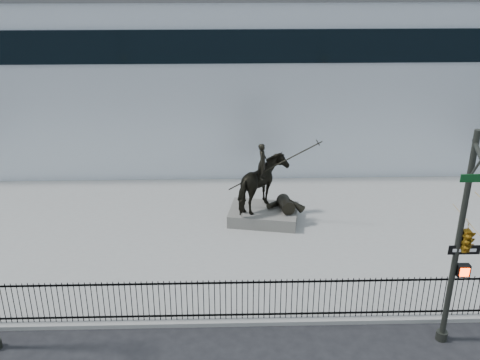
{
  "coord_description": "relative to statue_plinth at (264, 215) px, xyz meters",
  "views": [
    {
      "loc": [
        0.2,
        -13.98,
        11.73
      ],
      "look_at": [
        0.76,
        6.0,
        3.09
      ],
      "focal_mm": 42.0,
      "sensor_mm": 36.0,
      "label": 1
    }
  ],
  "objects": [
    {
      "name": "picket_fence",
      "position": [
        -1.87,
        -6.99,
        0.47
      ],
      "size": [
        22.1,
        0.1,
        1.5
      ],
      "color": "black",
      "rests_on": "plaza"
    },
    {
      "name": "ground",
      "position": [
        -1.87,
        -8.24,
        -0.43
      ],
      "size": [
        120.0,
        120.0,
        0.0
      ],
      "primitive_type": "plane",
      "color": "black",
      "rests_on": "ground"
    },
    {
      "name": "equestrian_statue",
      "position": [
        0.06,
        -0.01,
        1.44
      ],
      "size": [
        3.74,
        2.67,
        3.22
      ],
      "rotation": [
        0.0,
        0.0,
        -0.18
      ],
      "color": "black",
      "rests_on": "statue_plinth"
    },
    {
      "name": "plaza",
      "position": [
        -1.87,
        -1.24,
        -0.35
      ],
      "size": [
        30.0,
        12.0,
        0.15
      ],
      "primitive_type": "cube",
      "color": "gray",
      "rests_on": "ground"
    },
    {
      "name": "building",
      "position": [
        -1.87,
        11.76,
        4.07
      ],
      "size": [
        44.0,
        14.0,
        9.0
      ],
      "primitive_type": "cube",
      "color": "silver",
      "rests_on": "ground"
    },
    {
      "name": "traffic_signal_right",
      "position": [
        4.59,
        -10.25,
        4.42
      ],
      "size": [
        2.17,
        6.86,
        7.0
      ],
      "color": "#262822",
      "rests_on": "ground"
    },
    {
      "name": "statue_plinth",
      "position": [
        0.0,
        0.0,
        0.0
      ],
      "size": [
        3.28,
        2.54,
        0.56
      ],
      "primitive_type": "cube",
      "rotation": [
        0.0,
        0.0,
        -0.18
      ],
      "color": "#54524D",
      "rests_on": "plaza"
    }
  ]
}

